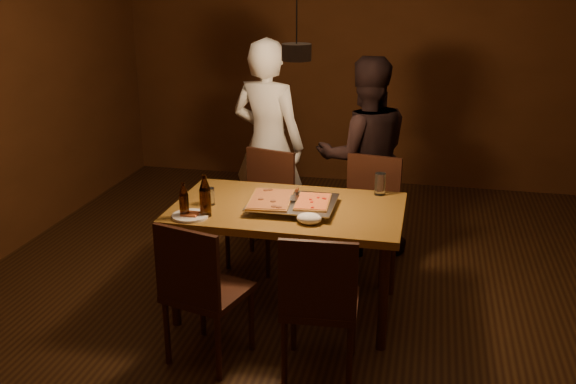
% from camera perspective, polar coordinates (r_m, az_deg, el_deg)
% --- Properties ---
extents(room_shell, '(6.00, 6.00, 6.00)m').
position_cam_1_polar(room_shell, '(3.99, 0.74, 7.33)').
color(room_shell, '#39230F').
rests_on(room_shell, ground).
extents(dining_table, '(1.50, 0.90, 0.75)m').
position_cam_1_polar(dining_table, '(4.23, 0.00, -2.23)').
color(dining_table, olive).
rests_on(dining_table, floor).
extents(chair_far_left, '(0.52, 0.52, 0.49)m').
position_cam_1_polar(chair_far_left, '(5.02, -2.14, -0.48)').
color(chair_far_left, '#38190F').
rests_on(chair_far_left, floor).
extents(chair_far_right, '(0.49, 0.49, 0.49)m').
position_cam_1_polar(chair_far_right, '(4.89, 7.23, -1.13)').
color(chair_far_right, '#38190F').
rests_on(chair_far_right, floor).
extents(chair_near_left, '(0.52, 0.52, 0.49)m').
position_cam_1_polar(chair_near_left, '(3.72, -7.91, -7.91)').
color(chair_near_left, '#38190F').
rests_on(chair_near_left, floor).
extents(chair_near_right, '(0.45, 0.45, 0.49)m').
position_cam_1_polar(chair_near_right, '(3.56, 2.80, -9.03)').
color(chair_near_right, '#38190F').
rests_on(chair_near_right, floor).
extents(pizza_tray, '(0.56, 0.47, 0.05)m').
position_cam_1_polar(pizza_tray, '(4.16, 0.41, -1.16)').
color(pizza_tray, silver).
rests_on(pizza_tray, dining_table).
extents(pizza_meat, '(0.30, 0.44, 0.02)m').
position_cam_1_polar(pizza_meat, '(4.17, -1.55, -0.64)').
color(pizza_meat, maroon).
rests_on(pizza_meat, pizza_tray).
extents(pizza_cheese, '(0.23, 0.35, 0.02)m').
position_cam_1_polar(pizza_cheese, '(4.13, 2.22, -0.85)').
color(pizza_cheese, gold).
rests_on(pizza_cheese, pizza_tray).
extents(spatula, '(0.12, 0.25, 0.04)m').
position_cam_1_polar(spatula, '(4.17, 0.70, -0.53)').
color(spatula, silver).
rests_on(spatula, pizza_tray).
extents(beer_bottle_a, '(0.06, 0.06, 0.23)m').
position_cam_1_polar(beer_bottle_a, '(4.04, -9.24, -0.70)').
color(beer_bottle_a, black).
rests_on(beer_bottle_a, dining_table).
extents(beer_bottle_b, '(0.07, 0.07, 0.27)m').
position_cam_1_polar(beer_bottle_b, '(4.03, -7.38, -0.33)').
color(beer_bottle_b, black).
rests_on(beer_bottle_b, dining_table).
extents(water_glass_left, '(0.07, 0.07, 0.11)m').
position_cam_1_polar(water_glass_left, '(4.25, -7.01, -0.39)').
color(water_glass_left, silver).
rests_on(water_glass_left, dining_table).
extents(water_glass_right, '(0.07, 0.07, 0.15)m').
position_cam_1_polar(water_glass_right, '(4.45, 8.18, 0.70)').
color(water_glass_right, silver).
rests_on(water_glass_right, dining_table).
extents(plate_slice, '(0.23, 0.23, 0.03)m').
position_cam_1_polar(plate_slice, '(4.07, -8.69, -2.09)').
color(plate_slice, white).
rests_on(plate_slice, dining_table).
extents(napkin, '(0.16, 0.12, 0.07)m').
position_cam_1_polar(napkin, '(3.91, 1.89, -2.37)').
color(napkin, white).
rests_on(napkin, dining_table).
extents(diner_white, '(0.71, 0.56, 1.73)m').
position_cam_1_polar(diner_white, '(5.29, -1.79, 4.25)').
color(diner_white, white).
rests_on(diner_white, floor).
extents(diner_dark, '(0.93, 0.82, 1.60)m').
position_cam_1_polar(diner_dark, '(5.19, 6.81, 3.14)').
color(diner_dark, black).
rests_on(diner_dark, floor).
extents(pendant_lamp, '(0.18, 0.18, 1.10)m').
position_cam_1_polar(pendant_lamp, '(3.94, 0.76, 12.48)').
color(pendant_lamp, black).
rests_on(pendant_lamp, ceiling).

